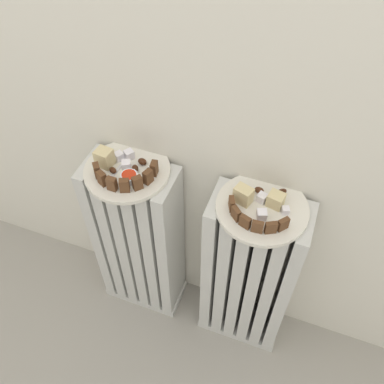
% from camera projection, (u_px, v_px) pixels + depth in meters
% --- Properties ---
extents(ground_plane, '(6.00, 6.00, 0.00)m').
position_uv_depth(ground_plane, '(164.00, 375.00, 1.46)').
color(ground_plane, gray).
extents(radiator_left, '(0.28, 0.15, 0.68)m').
position_uv_depth(radiator_left, '(139.00, 242.00, 1.42)').
color(radiator_left, silver).
rests_on(radiator_left, ground_plane).
extents(radiator_right, '(0.28, 0.15, 0.68)m').
position_uv_depth(radiator_right, '(248.00, 277.00, 1.33)').
color(radiator_right, silver).
rests_on(radiator_right, ground_plane).
extents(plate_left, '(0.24, 0.24, 0.01)m').
position_uv_depth(plate_left, '(127.00, 171.00, 1.16)').
color(plate_left, silver).
rests_on(plate_left, radiator_left).
extents(plate_right, '(0.24, 0.24, 0.01)m').
position_uv_depth(plate_right, '(262.00, 208.00, 1.07)').
color(plate_right, silver).
rests_on(plate_right, radiator_right).
extents(dark_cake_slice_left_0, '(0.03, 0.03, 0.04)m').
position_uv_depth(dark_cake_slice_left_0, '(97.00, 170.00, 1.12)').
color(dark_cake_slice_left_0, '#56351E').
rests_on(dark_cake_slice_left_0, plate_left).
extents(dark_cake_slice_left_1, '(0.03, 0.03, 0.04)m').
position_uv_depth(dark_cake_slice_left_1, '(102.00, 178.00, 1.10)').
color(dark_cake_slice_left_1, '#56351E').
rests_on(dark_cake_slice_left_1, plate_left).
extents(dark_cake_slice_left_2, '(0.03, 0.02, 0.04)m').
position_uv_depth(dark_cake_slice_left_2, '(112.00, 184.00, 1.09)').
color(dark_cake_slice_left_2, '#56351E').
rests_on(dark_cake_slice_left_2, plate_left).
extents(dark_cake_slice_left_3, '(0.03, 0.03, 0.04)m').
position_uv_depth(dark_cake_slice_left_3, '(124.00, 185.00, 1.09)').
color(dark_cake_slice_left_3, '#56351E').
rests_on(dark_cake_slice_left_3, plate_left).
extents(dark_cake_slice_left_4, '(0.03, 0.03, 0.04)m').
position_uv_depth(dark_cake_slice_left_4, '(137.00, 183.00, 1.09)').
color(dark_cake_slice_left_4, '#56351E').
rests_on(dark_cake_slice_left_4, plate_left).
extents(dark_cake_slice_left_5, '(0.02, 0.03, 0.04)m').
position_uv_depth(dark_cake_slice_left_5, '(148.00, 177.00, 1.11)').
color(dark_cake_slice_left_5, '#56351E').
rests_on(dark_cake_slice_left_5, plate_left).
extents(dark_cake_slice_left_6, '(0.02, 0.03, 0.04)m').
position_uv_depth(dark_cake_slice_left_6, '(154.00, 168.00, 1.13)').
color(dark_cake_slice_left_6, '#56351E').
rests_on(dark_cake_slice_left_6, plate_left).
extents(marble_cake_slice_left_0, '(0.05, 0.04, 0.05)m').
position_uv_depth(marble_cake_slice_left_0, '(104.00, 158.00, 1.14)').
color(marble_cake_slice_left_0, beige).
rests_on(marble_cake_slice_left_0, plate_left).
extents(turkish_delight_left_0, '(0.03, 0.03, 0.02)m').
position_uv_depth(turkish_delight_left_0, '(126.00, 165.00, 1.15)').
color(turkish_delight_left_0, white).
rests_on(turkish_delight_left_0, plate_left).
extents(turkish_delight_left_1, '(0.03, 0.03, 0.02)m').
position_uv_depth(turkish_delight_left_1, '(129.00, 154.00, 1.17)').
color(turkish_delight_left_1, white).
rests_on(turkish_delight_left_1, plate_left).
extents(turkish_delight_left_2, '(0.03, 0.03, 0.02)m').
position_uv_depth(turkish_delight_left_2, '(119.00, 156.00, 1.17)').
color(turkish_delight_left_2, white).
rests_on(turkish_delight_left_2, plate_left).
extents(medjool_date_left_0, '(0.03, 0.03, 0.01)m').
position_uv_depth(medjool_date_left_0, '(135.00, 168.00, 1.14)').
color(medjool_date_left_0, '#3D1E0F').
rests_on(medjool_date_left_0, plate_left).
extents(medjool_date_left_1, '(0.03, 0.03, 0.01)m').
position_uv_depth(medjool_date_left_1, '(113.00, 170.00, 1.14)').
color(medjool_date_left_1, '#3D1E0F').
rests_on(medjool_date_left_1, plate_left).
extents(medjool_date_left_2, '(0.03, 0.02, 0.02)m').
position_uv_depth(medjool_date_left_2, '(142.00, 162.00, 1.16)').
color(medjool_date_left_2, '#3D1E0F').
rests_on(medjool_date_left_2, plate_left).
extents(jam_bowl_left, '(0.05, 0.05, 0.02)m').
position_uv_depth(jam_bowl_left, '(129.00, 177.00, 1.12)').
color(jam_bowl_left, white).
rests_on(jam_bowl_left, plate_left).
extents(dark_cake_slice_right_0, '(0.02, 0.03, 0.04)m').
position_uv_depth(dark_cake_slice_right_0, '(232.00, 204.00, 1.05)').
color(dark_cake_slice_right_0, '#56351E').
rests_on(dark_cake_slice_right_0, plate_right).
extents(dark_cake_slice_right_1, '(0.03, 0.03, 0.04)m').
position_uv_depth(dark_cake_slice_right_1, '(236.00, 214.00, 1.03)').
color(dark_cake_slice_right_1, '#56351E').
rests_on(dark_cake_slice_right_1, plate_right).
extents(dark_cake_slice_right_2, '(0.03, 0.02, 0.04)m').
position_uv_depth(dark_cake_slice_right_2, '(245.00, 222.00, 1.01)').
color(dark_cake_slice_right_2, '#56351E').
rests_on(dark_cake_slice_right_2, plate_right).
extents(dark_cake_slice_right_3, '(0.03, 0.01, 0.04)m').
position_uv_depth(dark_cake_slice_right_3, '(257.00, 227.00, 1.00)').
color(dark_cake_slice_right_3, '#56351E').
rests_on(dark_cake_slice_right_3, plate_right).
extents(dark_cake_slice_right_4, '(0.03, 0.02, 0.04)m').
position_uv_depth(dark_cake_slice_right_4, '(271.00, 228.00, 1.00)').
color(dark_cake_slice_right_4, '#56351E').
rests_on(dark_cake_slice_right_4, plate_right).
extents(dark_cake_slice_right_5, '(0.03, 0.03, 0.04)m').
position_uv_depth(dark_cake_slice_right_5, '(283.00, 224.00, 1.01)').
color(dark_cake_slice_right_5, '#56351E').
rests_on(dark_cake_slice_right_5, plate_right).
extents(marble_cake_slice_right_0, '(0.05, 0.04, 0.04)m').
position_uv_depth(marble_cake_slice_right_0, '(276.00, 200.00, 1.06)').
color(marble_cake_slice_right_0, beige).
rests_on(marble_cake_slice_right_0, plate_right).
extents(marble_cake_slice_right_1, '(0.05, 0.04, 0.05)m').
position_uv_depth(marble_cake_slice_right_1, '(243.00, 195.00, 1.06)').
color(marble_cake_slice_right_1, beige).
rests_on(marble_cake_slice_right_1, plate_right).
extents(turkish_delight_right_0, '(0.03, 0.03, 0.02)m').
position_uv_depth(turkish_delight_right_0, '(262.00, 198.00, 1.07)').
color(turkish_delight_right_0, white).
rests_on(turkish_delight_right_0, plate_right).
extents(turkish_delight_right_1, '(0.02, 0.02, 0.02)m').
position_uv_depth(turkish_delight_right_1, '(285.00, 210.00, 1.05)').
color(turkish_delight_right_1, white).
rests_on(turkish_delight_right_1, plate_right).
extents(turkish_delight_right_2, '(0.03, 0.03, 0.02)m').
position_uv_depth(turkish_delight_right_2, '(262.00, 215.00, 1.03)').
color(turkish_delight_right_2, white).
rests_on(turkish_delight_right_2, plate_right).
extents(medjool_date_right_0, '(0.03, 0.02, 0.01)m').
position_uv_depth(medjool_date_right_0, '(259.00, 190.00, 1.09)').
color(medjool_date_right_0, '#3D1E0F').
rests_on(medjool_date_right_0, plate_right).
extents(medjool_date_right_1, '(0.02, 0.03, 0.02)m').
position_uv_depth(medjool_date_right_1, '(241.00, 187.00, 1.10)').
color(medjool_date_right_1, '#3D1E0F').
rests_on(medjool_date_right_1, plate_right).
extents(medjool_date_right_2, '(0.03, 0.03, 0.02)m').
position_uv_depth(medjool_date_right_2, '(282.00, 192.00, 1.09)').
color(medjool_date_right_2, '#3D1E0F').
rests_on(medjool_date_right_2, plate_right).
extents(fork, '(0.02, 0.09, 0.00)m').
position_uv_depth(fork, '(120.00, 166.00, 1.16)').
color(fork, silver).
rests_on(fork, plate_left).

